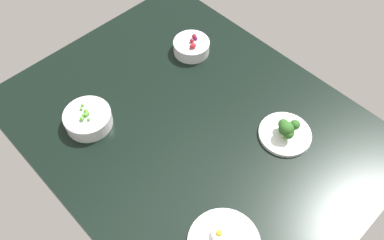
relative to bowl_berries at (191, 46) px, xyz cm
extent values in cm
cube|color=black|center=(-25.07, 23.85, -4.79)|extent=(123.90, 96.55, 4.00)
cylinder|color=silver|center=(0.03, 0.00, -0.43)|extent=(13.92, 13.92, 4.72)
torus|color=silver|center=(0.03, 0.00, 1.93)|extent=(14.16, 14.16, 0.80)
sphere|color=maroon|center=(1.15, -2.57, 2.82)|extent=(1.77, 1.77, 1.77)
sphere|color=maroon|center=(-0.05, -0.17, 2.78)|extent=(1.69, 1.69, 1.69)
sphere|color=#59144C|center=(0.03, -2.27, 2.67)|extent=(1.47, 1.47, 1.47)
sphere|color=#B2232D|center=(-2.50, 1.35, 2.98)|extent=(2.08, 2.08, 2.08)
sphere|color=maroon|center=(-2.35, 2.09, 2.81)|extent=(1.76, 1.76, 1.76)
cylinder|color=silver|center=(-0.83, 49.05, -0.24)|extent=(15.96, 15.96, 5.10)
torus|color=silver|center=(-0.83, 49.05, 2.31)|extent=(16.12, 16.12, 0.80)
sphere|color=#599E38|center=(-1.15, 48.79, 3.04)|extent=(1.46, 1.46, 1.46)
sphere|color=#599E38|center=(3.03, 47.87, 2.83)|extent=(1.04, 1.04, 1.04)
sphere|color=#599E38|center=(-1.22, 49.46, 3.04)|extent=(1.44, 1.44, 1.44)
sphere|color=#599E38|center=(-0.09, 48.54, 3.07)|extent=(1.52, 1.52, 1.52)
sphere|color=#599E38|center=(-1.74, 51.36, 3.11)|extent=(1.60, 1.60, 1.60)
sphere|color=#599E38|center=(-3.27, 49.78, 2.87)|extent=(1.12, 1.12, 1.12)
sphere|color=#599E38|center=(-0.69, 50.12, 2.89)|extent=(1.15, 1.15, 1.15)
sphere|color=#599E38|center=(1.97, 49.13, 2.83)|extent=(1.03, 1.03, 1.03)
cylinder|color=silver|center=(-50.04, 4.89, -2.13)|extent=(17.57, 17.57, 1.31)
torus|color=#B7B7BC|center=(-50.04, 4.89, -1.48)|extent=(15.96, 15.96, 0.50)
cylinder|color=#9EBC72|center=(-50.45, 6.21, -0.25)|extent=(1.74, 1.74, 2.46)
sphere|color=#2D6023|center=(-50.45, 6.21, 2.84)|extent=(4.96, 4.96, 4.96)
cylinder|color=#9EBC72|center=(-51.17, 2.16, -0.49)|extent=(1.18, 1.18, 1.98)
sphere|color=#2D6023|center=(-51.17, 2.16, 1.77)|extent=(3.38, 3.38, 3.38)
cylinder|color=#9EBC72|center=(-51.86, 6.64, -0.49)|extent=(1.22, 1.22, 1.98)
sphere|color=#2D6023|center=(-51.86, 6.64, 1.80)|extent=(3.48, 3.48, 3.48)
cylinder|color=#9EBC72|center=(-48.30, 4.68, -0.49)|extent=(1.18, 1.18, 1.98)
sphere|color=#2D6023|center=(-48.30, 4.68, 1.77)|extent=(3.38, 3.38, 3.38)
ellipsoid|color=white|center=(-58.95, 45.99, -0.38)|extent=(4.75, 4.75, 2.61)
sphere|color=yellow|center=(-58.95, 45.99, 0.80)|extent=(1.90, 1.90, 1.90)
camera|label=1|loc=(-82.29, 78.97, 109.39)|focal=37.67mm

